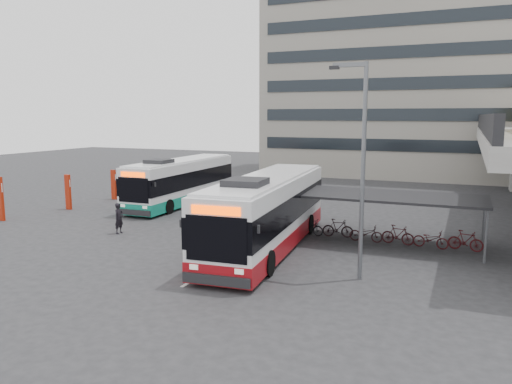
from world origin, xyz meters
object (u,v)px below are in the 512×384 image
at_px(bus_teal, 182,182).
at_px(pedestrian, 119,218).
at_px(bus_main, 267,213).
at_px(lamp_post, 361,158).

distance_m(bus_teal, pedestrian, 9.83).
height_order(bus_main, bus_teal, bus_main).
distance_m(bus_main, lamp_post, 6.65).
distance_m(bus_teal, lamp_post, 20.15).
bearing_deg(pedestrian, lamp_post, -99.28).
bearing_deg(bus_teal, pedestrian, -80.37).
bearing_deg(bus_main, pedestrian, 177.55).
xyz_separation_m(bus_main, lamp_post, (5.08, -3.00, 3.08)).
bearing_deg(pedestrian, bus_main, -86.17).
relative_size(bus_main, lamp_post, 1.55).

